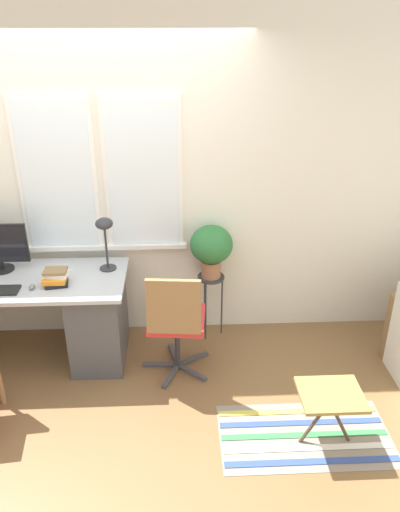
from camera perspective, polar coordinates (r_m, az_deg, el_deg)
The scene contains 11 objects.
ground_plane at distance 4.09m, azimuth -11.87°, elevation -14.03°, with size 14.00×14.00×0.00m, color brown.
wall_back_with_window at distance 4.13m, azimuth -12.01°, elevation 7.94°, with size 9.00×0.12×2.70m.
desk at distance 4.32m, azimuth -21.30°, elevation -6.57°, with size 1.95×0.71×0.74m.
mouse at distance 3.92m, azimuth -18.65°, elevation -3.35°, with size 0.04×0.07×0.03m.
desk_lamp at distance 3.93m, azimuth -10.84°, elevation 2.95°, with size 0.14×0.14×0.44m.
book_stack at distance 3.91m, azimuth -16.17°, elevation -2.34°, with size 0.19×0.18×0.12m.
office_chair_swivel at distance 3.82m, azimuth -2.76°, elevation -7.40°, with size 0.55×0.56×0.93m.
plant_stand at distance 4.28m, azimuth 1.26°, elevation -3.26°, with size 0.23×0.23×0.58m.
potted_plant at distance 4.11m, azimuth 1.31°, elevation 1.08°, with size 0.35×0.35×0.46m.
floor_rug_striped at distance 3.68m, azimuth 11.86°, elevation -19.41°, with size 1.16×0.62×0.01m.
folding_stool at distance 3.42m, azimuth 14.69°, elevation -15.40°, with size 0.41×0.35×0.42m.
Camera 1 is at (0.67, -3.09, 2.59)m, focal length 35.00 mm.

